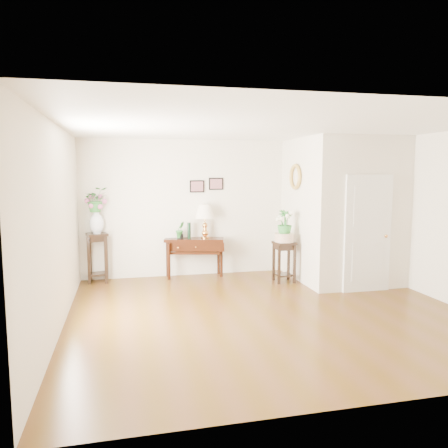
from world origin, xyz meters
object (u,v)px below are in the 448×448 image
object	(u,v)px
plant_stand_b	(284,262)
plant_stand_a	(98,258)
console_table	(194,257)
table_lamp	(205,221)

from	to	relation	value
plant_stand_b	plant_stand_a	bearing A→B (deg)	167.06
console_table	table_lamp	distance (m)	0.78
console_table	plant_stand_a	world-z (taller)	plant_stand_a
plant_stand_a	plant_stand_b	size ratio (longest dim) A/B	1.21
plant_stand_a	console_table	bearing A→B (deg)	0.00
table_lamp	plant_stand_b	xyz separation A→B (m)	(1.42, -0.82, -0.75)
table_lamp	plant_stand_b	world-z (taller)	table_lamp
console_table	plant_stand_b	world-z (taller)	console_table
plant_stand_a	table_lamp	bearing A→B (deg)	0.00
plant_stand_b	console_table	bearing A→B (deg)	153.59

